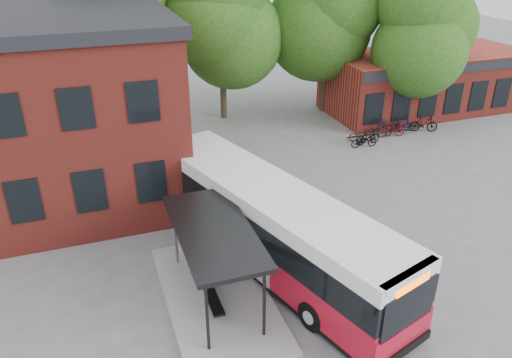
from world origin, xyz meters
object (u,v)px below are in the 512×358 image
object	(u,v)px
bus_shelter	(215,264)
bicycle_7	(424,124)
bicycle_6	(395,127)
bicycle_1	(368,137)
city_bus	(270,226)
bicycle_0	(364,141)
bicycle_5	(401,125)
bicycle_3	(381,127)
bicycle_2	(362,135)
bicycle_4	(391,130)

from	to	relation	value
bus_shelter	bicycle_7	xyz separation A→B (m)	(16.73, 11.09, -0.92)
bicycle_6	bicycle_1	bearing A→B (deg)	90.30
city_bus	bicycle_7	distance (m)	17.26
bicycle_0	bicycle_5	size ratio (longest dim) A/B	1.04
bicycle_3	bicycle_5	size ratio (longest dim) A/B	0.95
bus_shelter	city_bus	xyz separation A→B (m)	(2.51, 1.35, 0.17)
bicycle_0	bicycle_3	xyz separation A→B (m)	(2.16, 1.65, 0.02)
bicycle_0	bicycle_5	distance (m)	3.87
bus_shelter	bicycle_2	bearing A→B (deg)	42.00
city_bus	bicycle_0	distance (m)	12.84
bicycle_5	bicycle_0	bearing A→B (deg)	127.08
bicycle_2	bicycle_5	world-z (taller)	bicycle_5
bicycle_3	bicycle_7	xyz separation A→B (m)	(2.74, -0.67, 0.09)
bicycle_2	bicycle_7	distance (m)	4.55
city_bus	bicycle_7	xyz separation A→B (m)	(14.22, 9.74, -1.09)
bicycle_3	bicycle_6	size ratio (longest dim) A/B	0.83
bicycle_7	bicycle_6	bearing A→B (deg)	107.71
bus_shelter	city_bus	world-z (taller)	city_bus
bicycle_0	bicycle_2	size ratio (longest dim) A/B	1.05
bicycle_5	bicycle_2	bearing A→B (deg)	115.53
bicycle_2	bicycle_4	distance (m)	2.10
bicycle_4	bicycle_5	size ratio (longest dim) A/B	1.12
bicycle_2	bicycle_4	xyz separation A→B (m)	(2.10, 0.05, 0.05)
bus_shelter	bicycle_2	world-z (taller)	bus_shelter
bicycle_0	city_bus	bearing A→B (deg)	138.59
city_bus	bicycle_0	world-z (taller)	city_bus
city_bus	bicycle_6	world-z (taller)	city_bus
bus_shelter	bicycle_3	size ratio (longest dim) A/B	4.75
bicycle_2	bicycle_7	world-z (taller)	bicycle_7
bicycle_7	bus_shelter	bearing A→B (deg)	147.47
bicycle_1	bicycle_7	xyz separation A→B (m)	(4.45, 0.68, 0.04)
bicycle_4	bicycle_7	world-z (taller)	bicycle_7
bus_shelter	bicycle_4	world-z (taller)	bus_shelter
bicycle_2	bicycle_0	bearing A→B (deg)	178.30
bus_shelter	bicycle_6	bearing A→B (deg)	37.49
bus_shelter	bicycle_7	bearing A→B (deg)	33.54
bicycle_6	bicycle_7	distance (m)	2.00
bicycle_1	bus_shelter	bearing A→B (deg)	127.40
bicycle_7	bicycle_3	bearing A→B (deg)	100.23
bicycle_2	bicycle_6	world-z (taller)	bicycle_6
bus_shelter	bicycle_6	xyz separation A→B (m)	(14.74, 11.31, -0.99)
bus_shelter	bicycle_3	distance (m)	18.30
bicycle_6	bicycle_3	bearing A→B (deg)	39.36
bicycle_0	bicycle_1	world-z (taller)	bicycle_1
bicycle_3	bicycle_7	world-z (taller)	bicycle_7
bicycle_1	bicycle_4	world-z (taller)	bicycle_1
bicycle_1	bicycle_3	xyz separation A→B (m)	(1.71, 1.35, -0.04)
city_bus	bicycle_6	size ratio (longest dim) A/B	7.21
bicycle_3	bicycle_2	bearing A→B (deg)	89.60
city_bus	bicycle_5	size ratio (longest dim) A/B	8.25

